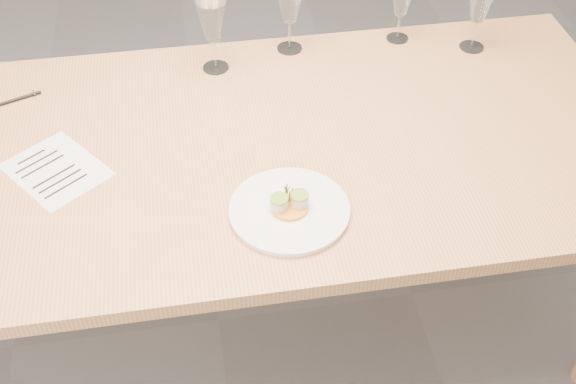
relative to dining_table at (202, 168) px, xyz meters
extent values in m
plane|color=slate|center=(0.00, 0.00, -0.68)|extent=(7.00, 7.00, 0.00)
cube|color=tan|center=(0.00, 0.00, 0.05)|extent=(2.40, 1.00, 0.04)
cylinder|color=tan|center=(1.10, 0.40, -0.33)|extent=(0.07, 0.07, 0.71)
cylinder|color=white|center=(0.19, -0.27, 0.07)|extent=(0.28, 0.28, 0.01)
cylinder|color=white|center=(0.19, -0.27, 0.08)|extent=(0.29, 0.29, 0.01)
cylinder|color=#F9A22F|center=(0.19, -0.27, 0.09)|extent=(0.09, 0.09, 0.01)
cylinder|color=beige|center=(0.17, -0.27, 0.10)|extent=(0.04, 0.04, 0.03)
cylinder|color=beige|center=(0.22, -0.27, 0.10)|extent=(0.04, 0.04, 0.03)
cylinder|color=#90B632|center=(0.17, -0.27, 0.12)|extent=(0.04, 0.04, 0.01)
cylinder|color=#90B632|center=(0.22, -0.27, 0.12)|extent=(0.04, 0.04, 0.01)
cylinder|color=tan|center=(0.25, -0.31, 0.08)|extent=(0.04, 0.04, 0.00)
cube|color=white|center=(-0.36, -0.02, 0.07)|extent=(0.30, 0.31, 0.00)
cube|color=black|center=(-0.43, 0.04, 0.07)|extent=(0.07, 0.05, 0.00)
cube|color=black|center=(-0.42, 0.02, 0.07)|extent=(0.10, 0.08, 0.00)
cube|color=black|center=(-0.40, -0.01, 0.07)|extent=(0.10, 0.08, 0.00)
cube|color=black|center=(-0.37, -0.05, 0.07)|extent=(0.10, 0.08, 0.00)
cube|color=black|center=(-0.35, -0.07, 0.07)|extent=(0.10, 0.08, 0.00)
cube|color=black|center=(-0.34, -0.09, 0.07)|extent=(0.10, 0.08, 0.00)
cylinder|color=black|center=(-0.49, 0.29, 0.07)|extent=(0.13, 0.06, 0.01)
cube|color=silver|center=(-0.45, 0.31, 0.08)|extent=(0.01, 0.02, 0.00)
cylinder|color=white|center=(0.08, 0.37, 0.07)|extent=(0.08, 0.08, 0.00)
cylinder|color=white|center=(0.08, 0.37, 0.12)|extent=(0.01, 0.01, 0.09)
cone|color=white|center=(0.08, 0.37, 0.23)|extent=(0.09, 0.09, 0.12)
cylinder|color=white|center=(0.31, 0.43, 0.07)|extent=(0.08, 0.08, 0.00)
cylinder|color=white|center=(0.31, 0.43, 0.12)|extent=(0.01, 0.01, 0.09)
cone|color=white|center=(0.31, 0.43, 0.23)|extent=(0.09, 0.09, 0.12)
cylinder|color=white|center=(0.66, 0.43, 0.07)|extent=(0.07, 0.07, 0.00)
cylinder|color=white|center=(0.66, 0.43, 0.11)|extent=(0.01, 0.01, 0.08)
cylinder|color=white|center=(0.87, 0.35, 0.07)|extent=(0.08, 0.08, 0.00)
cylinder|color=white|center=(0.87, 0.35, 0.12)|extent=(0.01, 0.01, 0.09)
cone|color=white|center=(0.87, 0.35, 0.22)|extent=(0.09, 0.09, 0.12)
camera|label=1|loc=(0.00, -1.46, 1.30)|focal=45.00mm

